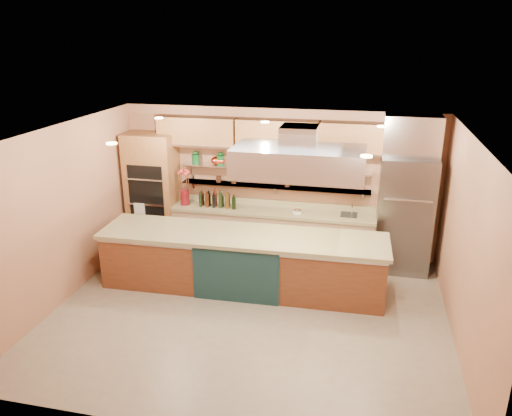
% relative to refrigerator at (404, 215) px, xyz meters
% --- Properties ---
extents(floor, '(6.00, 5.00, 0.02)m').
position_rel_refrigerator_xyz_m(floor, '(-2.35, -2.14, -1.06)').
color(floor, gray).
rests_on(floor, ground).
extents(ceiling, '(6.00, 5.00, 0.02)m').
position_rel_refrigerator_xyz_m(ceiling, '(-2.35, -2.14, 1.75)').
color(ceiling, black).
rests_on(ceiling, wall_back).
extents(wall_back, '(6.00, 0.04, 2.80)m').
position_rel_refrigerator_xyz_m(wall_back, '(-2.35, 0.36, 0.35)').
color(wall_back, '#AB7350').
rests_on(wall_back, floor).
extents(wall_front, '(6.00, 0.04, 2.80)m').
position_rel_refrigerator_xyz_m(wall_front, '(-2.35, -4.64, 0.35)').
color(wall_front, '#AB7350').
rests_on(wall_front, floor).
extents(wall_left, '(0.04, 5.00, 2.80)m').
position_rel_refrigerator_xyz_m(wall_left, '(-5.35, -2.14, 0.35)').
color(wall_left, '#AB7350').
rests_on(wall_left, floor).
extents(wall_right, '(0.04, 5.00, 2.80)m').
position_rel_refrigerator_xyz_m(wall_right, '(0.65, -2.14, 0.35)').
color(wall_right, '#AB7350').
rests_on(wall_right, floor).
extents(oven_stack, '(0.95, 0.64, 2.30)m').
position_rel_refrigerator_xyz_m(oven_stack, '(-4.80, 0.04, 0.10)').
color(oven_stack, '#9B6538').
rests_on(oven_stack, floor).
extents(refrigerator, '(0.95, 0.72, 2.10)m').
position_rel_refrigerator_xyz_m(refrigerator, '(0.00, 0.00, 0.00)').
color(refrigerator, slate).
rests_on(refrigerator, floor).
extents(back_counter, '(3.84, 0.64, 0.93)m').
position_rel_refrigerator_xyz_m(back_counter, '(-2.40, 0.06, -0.58)').
color(back_counter, tan).
rests_on(back_counter, floor).
extents(wall_shelf_lower, '(3.60, 0.26, 0.03)m').
position_rel_refrigerator_xyz_m(wall_shelf_lower, '(-2.40, 0.23, 0.30)').
color(wall_shelf_lower, silver).
rests_on(wall_shelf_lower, wall_back).
extents(wall_shelf_upper, '(3.60, 0.26, 0.03)m').
position_rel_refrigerator_xyz_m(wall_shelf_upper, '(-2.40, 0.23, 0.65)').
color(wall_shelf_upper, silver).
rests_on(wall_shelf_upper, wall_back).
extents(upper_cabinets, '(4.60, 0.36, 0.55)m').
position_rel_refrigerator_xyz_m(upper_cabinets, '(-2.35, 0.18, 1.30)').
color(upper_cabinets, '#9B6538').
rests_on(upper_cabinets, wall_back).
extents(range_hood, '(2.00, 1.00, 0.45)m').
position_rel_refrigerator_xyz_m(range_hood, '(-1.74, -1.32, 1.20)').
color(range_hood, silver).
rests_on(range_hood, ceiling).
extents(ceiling_downlights, '(4.00, 2.80, 0.02)m').
position_rel_refrigerator_xyz_m(ceiling_downlights, '(-2.35, -1.94, 1.72)').
color(ceiling_downlights, '#FFE5A5').
rests_on(ceiling_downlights, ceiling).
extents(island, '(4.69, 1.12, 0.97)m').
position_rel_refrigerator_xyz_m(island, '(-2.64, -1.32, -0.56)').
color(island, brown).
rests_on(island, floor).
extents(flower_vase, '(0.21, 0.21, 0.30)m').
position_rel_refrigerator_xyz_m(flower_vase, '(-4.13, 0.01, 0.03)').
color(flower_vase, maroon).
rests_on(flower_vase, back_counter).
extents(oil_bottle_cluster, '(0.82, 0.42, 0.25)m').
position_rel_refrigerator_xyz_m(oil_bottle_cluster, '(-3.46, 0.01, 0.01)').
color(oil_bottle_cluster, black).
rests_on(oil_bottle_cluster, back_counter).
extents(kitchen_scale, '(0.17, 0.14, 0.09)m').
position_rel_refrigerator_xyz_m(kitchen_scale, '(-1.92, 0.01, -0.08)').
color(kitchen_scale, silver).
rests_on(kitchen_scale, back_counter).
extents(bar_faucet, '(0.04, 0.04, 0.22)m').
position_rel_refrigerator_xyz_m(bar_faucet, '(-0.92, 0.11, -0.01)').
color(bar_faucet, silver).
rests_on(bar_faucet, back_counter).
extents(copper_kettle, '(0.22, 0.22, 0.16)m').
position_rel_refrigerator_xyz_m(copper_kettle, '(-3.54, 0.23, 0.74)').
color(copper_kettle, '#D65331').
rests_on(copper_kettle, wall_shelf_upper).
extents(green_canister, '(0.19, 0.19, 0.19)m').
position_rel_refrigerator_xyz_m(green_canister, '(-2.95, 0.23, 0.76)').
color(green_canister, '#0F481D').
rests_on(green_canister, wall_shelf_upper).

